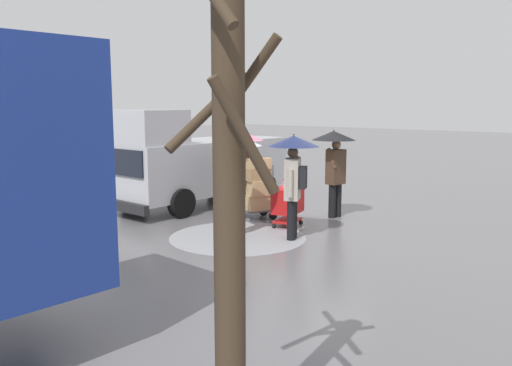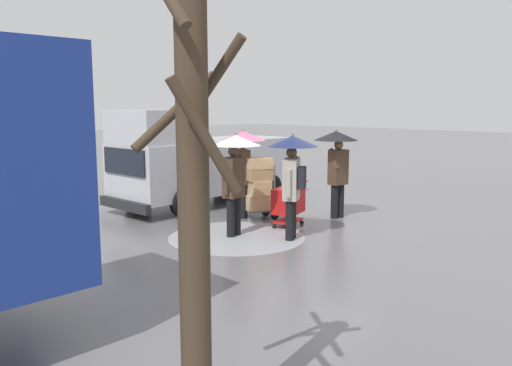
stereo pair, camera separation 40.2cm
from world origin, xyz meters
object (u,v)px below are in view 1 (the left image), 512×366
at_px(cargo_van_parked_right, 194,162).
at_px(pedestrian_pink_side, 294,163).
at_px(bare_tree_near, 228,215).
at_px(pedestrian_far_side, 335,153).
at_px(pedestrian_black_side, 236,161).
at_px(shopping_cart_vendor, 288,202).
at_px(pedestrian_white_side, 241,154).
at_px(hand_dolly_boxes, 258,185).

relative_size(cargo_van_parked_right, pedestrian_pink_side, 2.51).
relative_size(pedestrian_pink_side, bare_tree_near, 0.51).
relative_size(pedestrian_pink_side, pedestrian_far_side, 1.00).
distance_m(pedestrian_far_side, bare_tree_near, 8.91).
relative_size(pedestrian_black_side, bare_tree_near, 0.51).
relative_size(shopping_cart_vendor, pedestrian_pink_side, 0.49).
distance_m(pedestrian_white_side, bare_tree_near, 8.60).
distance_m(pedestrian_pink_side, pedestrian_white_side, 2.24).
bearing_deg(pedestrian_white_side, pedestrian_black_side, 129.93).
height_order(shopping_cart_vendor, pedestrian_pink_side, pedestrian_pink_side).
distance_m(shopping_cart_vendor, pedestrian_black_side, 1.73).
distance_m(shopping_cart_vendor, pedestrian_white_side, 1.72).
relative_size(pedestrian_black_side, pedestrian_far_side, 1.00).
bearing_deg(pedestrian_far_side, pedestrian_black_side, 79.17).
relative_size(pedestrian_pink_side, pedestrian_white_side, 1.00).
xyz_separation_m(pedestrian_black_side, bare_tree_near, (-4.75, 4.99, 0.33)).
relative_size(pedestrian_white_side, pedestrian_far_side, 1.00).
bearing_deg(pedestrian_white_side, pedestrian_pink_side, 162.01).
distance_m(cargo_van_parked_right, pedestrian_black_side, 3.65).
distance_m(shopping_cart_vendor, bare_tree_near, 7.88).
xyz_separation_m(shopping_cart_vendor, pedestrian_white_side, (1.39, 0.06, 1.00)).
height_order(pedestrian_pink_side, pedestrian_white_side, same).
relative_size(pedestrian_pink_side, pedestrian_black_side, 1.00).
xyz_separation_m(shopping_cart_vendor, pedestrian_pink_side, (-0.73, 0.75, 1.00)).
xyz_separation_m(pedestrian_far_side, bare_tree_near, (-4.21, 7.84, 0.33)).
bearing_deg(bare_tree_near, pedestrian_white_side, -47.15).
xyz_separation_m(pedestrian_pink_side, pedestrian_black_side, (1.03, 0.62, 0.01)).
bearing_deg(cargo_van_parked_right, pedestrian_white_side, 169.50).
distance_m(hand_dolly_boxes, pedestrian_pink_side, 2.10).
bearing_deg(shopping_cart_vendor, cargo_van_parked_right, -5.42).
bearing_deg(pedestrian_white_side, cargo_van_parked_right, -10.50).
bearing_deg(hand_dolly_boxes, cargo_van_parked_right, -4.62).
distance_m(hand_dolly_boxes, pedestrian_black_side, 1.83).
height_order(pedestrian_white_side, bare_tree_near, bare_tree_near).
bearing_deg(pedestrian_black_side, cargo_van_parked_right, -27.90).
xyz_separation_m(hand_dolly_boxes, pedestrian_pink_side, (-1.76, 0.88, 0.75)).
distance_m(cargo_van_parked_right, shopping_cart_vendor, 3.58).
xyz_separation_m(hand_dolly_boxes, pedestrian_far_side, (-1.27, -1.35, 0.77)).
height_order(shopping_cart_vendor, hand_dolly_boxes, hand_dolly_boxes).
bearing_deg(shopping_cart_vendor, pedestrian_far_side, -99.36).
bearing_deg(hand_dolly_boxes, pedestrian_far_side, -133.15).
bearing_deg(pedestrian_pink_side, pedestrian_far_side, -77.68).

